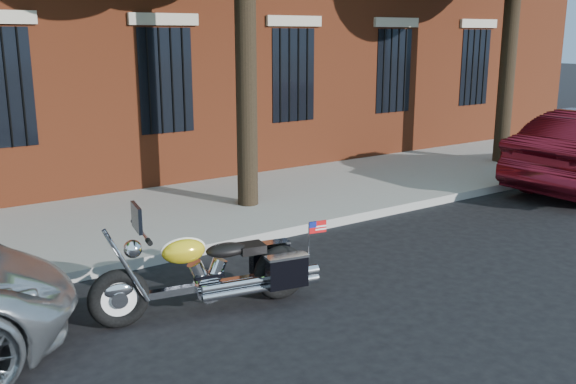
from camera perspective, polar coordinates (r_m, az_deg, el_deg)
ground at (r=8.88m, az=3.47°, el=-6.44°), size 120.00×120.00×0.00m
curb at (r=9.91m, az=-1.46°, el=-3.77°), size 40.00×0.16×0.15m
sidewalk at (r=11.47m, az=-6.63°, el=-1.41°), size 40.00×3.60×0.15m
motorcycle at (r=7.33m, az=-6.50°, el=-7.21°), size 2.57×1.05×1.34m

